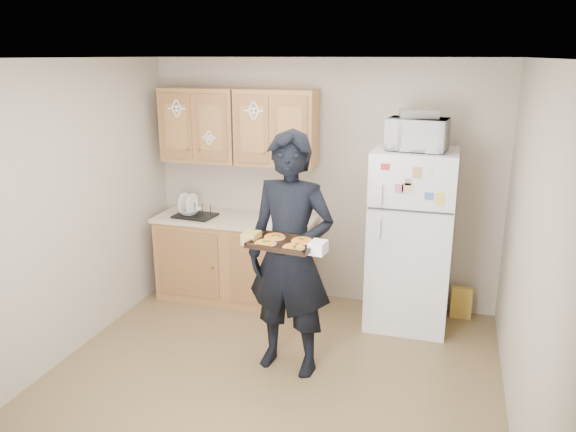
{
  "coord_description": "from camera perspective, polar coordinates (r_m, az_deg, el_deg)",
  "views": [
    {
      "loc": [
        1.27,
        -3.71,
        2.52
      ],
      "look_at": [
        0.04,
        0.45,
        1.27
      ],
      "focal_mm": 35.0,
      "sensor_mm": 36.0,
      "label": 1
    }
  ],
  "objects": [
    {
      "name": "wall_front",
      "position": [
        2.62,
        -15.38,
        -13.56
      ],
      "size": [
        3.6,
        0.04,
        2.5
      ],
      "primitive_type": "cube",
      "color": "#AB9E8B",
      "rests_on": "floor"
    },
    {
      "name": "baking_tray",
      "position": [
        4.12,
        -0.42,
        -2.85
      ],
      "size": [
        0.52,
        0.41,
        0.04
      ],
      "primitive_type": "cube",
      "rotation": [
        0.0,
        0.0,
        -0.13
      ],
      "color": "black",
      "rests_on": "person"
    },
    {
      "name": "upper_cab_right",
      "position": [
        5.63,
        -1.17,
        8.95
      ],
      "size": [
        0.8,
        0.33,
        0.75
      ],
      "primitive_type": "cube",
      "color": "olive",
      "rests_on": "wall_back"
    },
    {
      "name": "person",
      "position": [
        4.46,
        0.24,
        -4.02
      ],
      "size": [
        0.78,
        0.56,
        1.98
      ],
      "primitive_type": "imported",
      "rotation": [
        0.0,
        0.0,
        -0.13
      ],
      "color": "black",
      "rests_on": "floor"
    },
    {
      "name": "wall_left",
      "position": [
        4.98,
        -22.27,
        0.05
      ],
      "size": [
        0.04,
        3.6,
        2.5
      ],
      "primitive_type": "cube",
      "color": "#AB9E8B",
      "rests_on": "floor"
    },
    {
      "name": "wall_back",
      "position": [
        5.8,
        3.48,
        3.36
      ],
      "size": [
        3.6,
        0.04,
        2.5
      ],
      "primitive_type": "cube",
      "color": "#AB9E8B",
      "rests_on": "floor"
    },
    {
      "name": "soap_bottle",
      "position": [
        5.54,
        -1.79,
        0.04
      ],
      "size": [
        0.09,
        0.09,
        0.19
      ],
      "primitive_type": "imported",
      "rotation": [
        0.0,
        0.0,
        0.06
      ],
      "color": "white",
      "rests_on": "countertop"
    },
    {
      "name": "cereal_box",
      "position": [
        5.88,
        17.19,
        -8.4
      ],
      "size": [
        0.2,
        0.07,
        0.32
      ],
      "primitive_type": "cube",
      "color": "#EFD654",
      "rests_on": "floor"
    },
    {
      "name": "floor",
      "position": [
        4.66,
        -2.09,
        -16.69
      ],
      "size": [
        3.6,
        3.6,
        0.0
      ],
      "primitive_type": "plane",
      "color": "brown",
      "rests_on": "ground"
    },
    {
      "name": "pizza_back_left",
      "position": [
        4.22,
        -1.35,
        -2.1
      ],
      "size": [
        0.16,
        0.16,
        0.02
      ],
      "primitive_type": "cylinder",
      "color": "orange",
      "rests_on": "baking_tray"
    },
    {
      "name": "bowl",
      "position": [
        5.94,
        -10.02,
        0.45
      ],
      "size": [
        0.27,
        0.27,
        0.06
      ],
      "primitive_type": "imported",
      "rotation": [
        0.0,
        0.0,
        -0.17
      ],
      "color": "silver",
      "rests_on": "dish_rack"
    },
    {
      "name": "pizza_front_left",
      "position": [
        4.09,
        -2.3,
        -2.74
      ],
      "size": [
        0.16,
        0.16,
        0.02
      ],
      "primitive_type": "cylinder",
      "color": "orange",
      "rests_on": "baking_tray"
    },
    {
      "name": "dish_rack",
      "position": [
        5.9,
        -9.44,
        0.71
      ],
      "size": [
        0.43,
        0.34,
        0.16
      ],
      "primitive_type": "cube",
      "rotation": [
        0.0,
        0.0,
        -0.09
      ],
      "color": "black",
      "rests_on": "countertop"
    },
    {
      "name": "foil_pan",
      "position": [
        5.15,
        13.12,
        10.08
      ],
      "size": [
        0.37,
        0.29,
        0.07
      ],
      "primitive_type": "cube",
      "rotation": [
        0.0,
        0.0,
        0.19
      ],
      "color": "silver",
      "rests_on": "microwave"
    },
    {
      "name": "countertop",
      "position": [
        5.84,
        -5.45,
        -0.33
      ],
      "size": [
        1.64,
        0.64,
        0.04
      ],
      "primitive_type": "cube",
      "color": "beige",
      "rests_on": "base_cabinet"
    },
    {
      "name": "base_cabinet",
      "position": [
        5.98,
        -5.34,
        -4.47
      ],
      "size": [
        1.6,
        0.6,
        0.86
      ],
      "primitive_type": "cube",
      "color": "olive",
      "rests_on": "floor"
    },
    {
      "name": "ceiling",
      "position": [
        3.92,
        -2.47,
        15.73
      ],
      "size": [
        3.6,
        3.6,
        0.0
      ],
      "primitive_type": "plane",
      "color": "white",
      "rests_on": "wall_back"
    },
    {
      "name": "microwave",
      "position": [
        5.14,
        13.0,
        8.08
      ],
      "size": [
        0.55,
        0.41,
        0.29
      ],
      "primitive_type": "imported",
      "rotation": [
        0.0,
        0.0,
        -0.11
      ],
      "color": "white",
      "rests_on": "refrigerator"
    },
    {
      "name": "pizza_back_right",
      "position": [
        4.14,
        1.44,
        -2.49
      ],
      "size": [
        0.16,
        0.16,
        0.02
      ],
      "primitive_type": "cylinder",
      "color": "orange",
      "rests_on": "baking_tray"
    },
    {
      "name": "wall_right",
      "position": [
        3.96,
        23.33,
        -4.06
      ],
      "size": [
        0.04,
        3.6,
        2.5
      ],
      "primitive_type": "cube",
      "color": "#AB9E8B",
      "rests_on": "floor"
    },
    {
      "name": "upper_cab_left",
      "position": [
        5.93,
        -8.84,
        9.13
      ],
      "size": [
        0.8,
        0.33,
        0.75
      ],
      "primitive_type": "cube",
      "color": "olive",
      "rests_on": "wall_back"
    },
    {
      "name": "pizza_front_right",
      "position": [
        4.0,
        0.57,
        -3.16
      ],
      "size": [
        0.16,
        0.16,
        0.02
      ],
      "primitive_type": "cylinder",
      "color": "orange",
      "rests_on": "baking_tray"
    },
    {
      "name": "refrigerator",
      "position": [
        5.41,
        12.34,
        -2.31
      ],
      "size": [
        0.75,
        0.7,
        1.7
      ],
      "primitive_type": "cube",
      "color": "white",
      "rests_on": "floor"
    }
  ]
}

